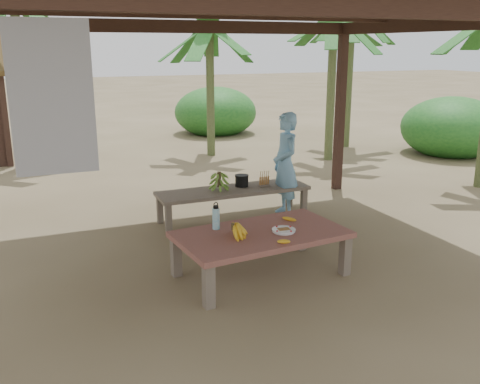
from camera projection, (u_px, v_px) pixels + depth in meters
name	position (u px, v px, depth m)	size (l,w,h in m)	color
ground	(241.00, 258.00, 6.34)	(80.00, 80.00, 0.00)	brown
pavilion	(240.00, 11.00, 5.59)	(6.60, 5.60, 2.95)	black
work_table	(261.00, 238.00, 5.75)	(1.89, 1.16, 0.50)	brown
bench	(233.00, 193.00, 7.67)	(2.20, 0.60, 0.45)	brown
ripe_banana_bunch	(233.00, 230.00, 5.55)	(0.28, 0.24, 0.17)	yellow
plate	(284.00, 230.00, 5.73)	(0.25, 0.25, 0.04)	white
loose_banana_front	(284.00, 241.00, 5.39)	(0.04, 0.15, 0.04)	yellow
loose_banana_side	(289.00, 219.00, 6.09)	(0.04, 0.17, 0.04)	yellow
water_flask	(216.00, 218.00, 5.80)	(0.08, 0.08, 0.31)	#3FADC6
green_banana_stalk	(219.00, 181.00, 7.54)	(0.25, 0.25, 0.28)	#598C2D
cooking_pot	(242.00, 181.00, 7.78)	(0.19, 0.19, 0.16)	black
skewer_rack	(264.00, 179.00, 7.75)	(0.18, 0.08, 0.24)	#A57F47
woman	(285.00, 165.00, 7.76)	(0.56, 0.36, 1.52)	#6EA5CF
banana_plant_ne	(334.00, 27.00, 11.08)	(1.80, 1.80, 3.31)	#596638
banana_plant_n	(210.00, 37.00, 11.62)	(1.80, 1.80, 3.10)	#596638
banana_plant_nw	(14.00, 9.00, 10.50)	(1.80, 1.80, 3.65)	#596638
banana_plant_far	(352.00, 21.00, 12.59)	(1.80, 1.80, 3.51)	#596638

